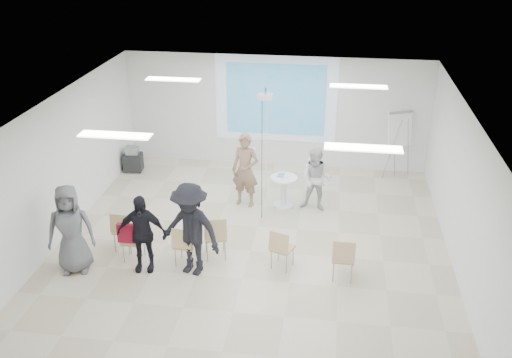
# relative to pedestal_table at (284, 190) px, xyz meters

# --- Properties ---
(floor) EXTENTS (8.00, 9.00, 0.10)m
(floor) POSITION_rel_pedestal_table_xyz_m (-0.47, -2.06, -0.48)
(floor) COLOR beige
(floor) RESTS_ON ground
(ceiling) EXTENTS (8.00, 9.00, 0.10)m
(ceiling) POSITION_rel_pedestal_table_xyz_m (-0.47, -2.06, 2.62)
(ceiling) COLOR white
(ceiling) RESTS_ON wall_back
(wall_back) EXTENTS (8.00, 0.10, 3.00)m
(wall_back) POSITION_rel_pedestal_table_xyz_m (-0.47, 2.49, 1.07)
(wall_back) COLOR silver
(wall_back) RESTS_ON floor
(wall_left) EXTENTS (0.10, 9.00, 3.00)m
(wall_left) POSITION_rel_pedestal_table_xyz_m (-4.52, -2.06, 1.07)
(wall_left) COLOR silver
(wall_left) RESTS_ON floor
(wall_right) EXTENTS (0.10, 9.00, 3.00)m
(wall_right) POSITION_rel_pedestal_table_xyz_m (3.58, -2.06, 1.07)
(wall_right) COLOR silver
(wall_right) RESTS_ON floor
(projection_halo) EXTENTS (3.20, 0.01, 2.30)m
(projection_halo) POSITION_rel_pedestal_table_xyz_m (-0.47, 2.43, 1.42)
(projection_halo) COLOR silver
(projection_halo) RESTS_ON wall_back
(projection_image) EXTENTS (2.60, 0.01, 1.90)m
(projection_image) POSITION_rel_pedestal_table_xyz_m (-0.47, 2.41, 1.42)
(projection_image) COLOR teal
(projection_image) RESTS_ON wall_back
(pedestal_table) EXTENTS (0.70, 0.70, 0.77)m
(pedestal_table) POSITION_rel_pedestal_table_xyz_m (0.00, 0.00, 0.00)
(pedestal_table) COLOR white
(pedestal_table) RESTS_ON floor
(player_left) EXTENTS (0.82, 0.64, 2.00)m
(player_left) POSITION_rel_pedestal_table_xyz_m (-0.90, -0.03, 0.57)
(player_left) COLOR #906D58
(player_left) RESTS_ON floor
(player_right) EXTENTS (0.93, 0.80, 1.69)m
(player_right) POSITION_rel_pedestal_table_xyz_m (0.74, -0.05, 0.42)
(player_right) COLOR silver
(player_right) RESTS_ON floor
(controller_left) EXTENTS (0.06, 0.12, 0.04)m
(controller_left) POSITION_rel_pedestal_table_xyz_m (-0.72, 0.22, 0.89)
(controller_left) COLOR white
(controller_left) RESTS_ON player_left
(controller_right) EXTENTS (0.07, 0.14, 0.04)m
(controller_right) POSITION_rel_pedestal_table_xyz_m (0.56, 0.20, 0.71)
(controller_right) COLOR white
(controller_right) RESTS_ON player_right
(chair_far_left) EXTENTS (0.42, 0.45, 0.88)m
(chair_far_left) POSITION_rel_pedestal_table_xyz_m (-3.01, -2.40, 0.09)
(chair_far_left) COLOR tan
(chair_far_left) RESTS_ON floor
(chair_left_mid) EXTENTS (0.40, 0.43, 0.84)m
(chair_left_mid) POSITION_rel_pedestal_table_xyz_m (-2.71, -2.76, 0.07)
(chair_left_mid) COLOR tan
(chair_left_mid) RESTS_ON floor
(chair_left_inner) EXTENTS (0.44, 0.47, 0.86)m
(chair_left_inner) POSITION_rel_pedestal_table_xyz_m (-1.66, -2.76, 0.08)
(chair_left_inner) COLOR tan
(chair_left_inner) RESTS_ON floor
(chair_center) EXTENTS (0.55, 0.57, 0.93)m
(chair_center) POSITION_rel_pedestal_table_xyz_m (-1.11, -2.43, 0.12)
(chair_center) COLOR tan
(chair_center) RESTS_ON floor
(chair_right_inner) EXTENTS (0.51, 0.53, 0.84)m
(chair_right_inner) POSITION_rel_pedestal_table_xyz_m (0.20, -2.61, 0.07)
(chair_right_inner) COLOR tan
(chair_right_inner) RESTS_ON floor
(chair_right_far) EXTENTS (0.43, 0.46, 0.89)m
(chair_right_far) POSITION_rel_pedestal_table_xyz_m (1.38, -2.83, 0.09)
(chair_right_far) COLOR tan
(chair_right_far) RESTS_ON floor
(red_jacket) EXTENTS (0.41, 0.10, 0.39)m
(red_jacket) POSITION_rel_pedestal_table_xyz_m (-2.71, -2.90, 0.29)
(red_jacket) COLOR maroon
(red_jacket) RESTS_ON chair_left_mid
(laptop) EXTENTS (0.34, 0.26, 0.02)m
(laptop) POSITION_rel_pedestal_table_xyz_m (-1.65, -2.67, 0.03)
(laptop) COLOR black
(laptop) RESTS_ON chair_left_inner
(audience_left) EXTENTS (1.11, 0.75, 1.80)m
(audience_left) POSITION_rel_pedestal_table_xyz_m (-2.41, -2.97, 0.47)
(audience_left) COLOR black
(audience_left) RESTS_ON floor
(audience_mid) EXTENTS (1.52, 1.11, 2.11)m
(audience_mid) POSITION_rel_pedestal_table_xyz_m (-1.46, -2.95, 0.63)
(audience_mid) COLOR black
(audience_mid) RESTS_ON floor
(audience_outer) EXTENTS (1.11, 0.89, 1.99)m
(audience_outer) POSITION_rel_pedestal_table_xyz_m (-3.71, -3.18, 0.57)
(audience_outer) COLOR slate
(audience_outer) RESTS_ON floor
(flipchart_easel) EXTENTS (0.71, 0.57, 1.77)m
(flipchart_easel) POSITION_rel_pedestal_table_xyz_m (2.73, 2.08, 0.88)
(flipchart_easel) COLOR gray
(flipchart_easel) RESTS_ON floor
(av_cart) EXTENTS (0.50, 0.41, 0.70)m
(av_cart) POSITION_rel_pedestal_table_xyz_m (-4.16, 1.45, -0.11)
(av_cart) COLOR black
(av_cart) RESTS_ON floor
(ceiling_projector) EXTENTS (0.30, 0.25, 3.00)m
(ceiling_projector) POSITION_rel_pedestal_table_xyz_m (-0.37, -0.57, 2.26)
(ceiling_projector) COLOR white
(ceiling_projector) RESTS_ON ceiling
(fluor_panel_nw) EXTENTS (1.20, 0.30, 0.02)m
(fluor_panel_nw) POSITION_rel_pedestal_table_xyz_m (-2.47, -0.06, 2.54)
(fluor_panel_nw) COLOR white
(fluor_panel_nw) RESTS_ON ceiling
(fluor_panel_ne) EXTENTS (1.20, 0.30, 0.02)m
(fluor_panel_ne) POSITION_rel_pedestal_table_xyz_m (1.53, -0.06, 2.54)
(fluor_panel_ne) COLOR white
(fluor_panel_ne) RESTS_ON ceiling
(fluor_panel_sw) EXTENTS (1.20, 0.30, 0.02)m
(fluor_panel_sw) POSITION_rel_pedestal_table_xyz_m (-2.47, -3.56, 2.54)
(fluor_panel_sw) COLOR white
(fluor_panel_sw) RESTS_ON ceiling
(fluor_panel_se) EXTENTS (1.20, 0.30, 0.02)m
(fluor_panel_se) POSITION_rel_pedestal_table_xyz_m (1.53, -3.56, 2.54)
(fluor_panel_se) COLOR white
(fluor_panel_se) RESTS_ON ceiling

